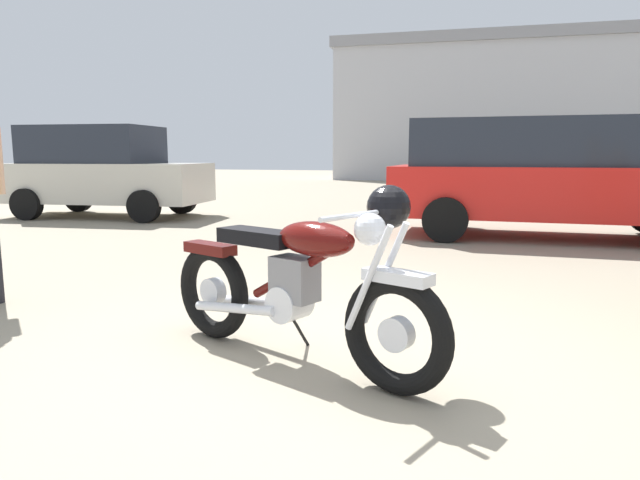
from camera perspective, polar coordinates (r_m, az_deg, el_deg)
ground_plane at (r=3.40m, az=1.49°, el=-12.59°), size 80.00×80.00×0.00m
vintage_motorcycle at (r=3.31m, az=-1.84°, el=-4.25°), size 1.95×0.94×1.07m
silver_sedan_mid at (r=8.98m, az=22.02°, el=6.17°), size 4.71×2.00×1.74m
dark_sedan_left at (r=12.04m, az=-21.12°, el=6.57°), size 4.04×2.12×1.78m
white_estate_far at (r=17.30m, az=21.33°, el=7.09°), size 4.81×2.22×1.74m
industrial_building at (r=31.65m, az=22.40°, el=11.97°), size 21.38×9.72×12.84m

